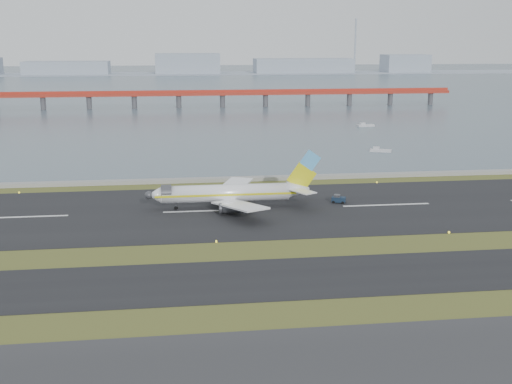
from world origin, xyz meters
TOP-DOWN VIEW (x-y plane):
  - ground at (0.00, 0.00)m, footprint 1000.00×1000.00m
  - taxiway_strip at (0.00, -12.00)m, footprint 1000.00×18.00m
  - runway_strip at (0.00, 30.00)m, footprint 1000.00×45.00m
  - seawall at (0.00, 60.00)m, footprint 1000.00×2.50m
  - bay_water at (0.00, 460.00)m, footprint 1400.00×800.00m
  - red_pier at (20.00, 250.00)m, footprint 260.00×5.00m
  - far_shoreline at (13.62, 620.00)m, footprint 1400.00×80.00m
  - airliner at (5.32, 32.00)m, footprint 38.52×32.89m
  - pushback_tug at (29.75, 33.36)m, footprint 3.50×2.76m
  - workboat_near at (60.96, 98.97)m, footprint 7.29×4.78m
  - workboat_far at (74.75, 161.69)m, footprint 7.57×3.31m

SIDE VIEW (x-z plane):
  - ground at x=0.00m, z-range 0.00..0.00m
  - bay_water at x=0.00m, z-range -0.65..0.65m
  - taxiway_strip at x=0.00m, z-range 0.00..0.10m
  - runway_strip at x=0.00m, z-range 0.00..0.10m
  - seawall at x=0.00m, z-range 0.00..1.00m
  - workboat_near at x=60.96m, z-range -0.31..1.39m
  - workboat_far at x=74.75m, z-range -0.33..1.45m
  - pushback_tug at x=29.75m, z-range -0.03..1.94m
  - airliner at x=5.32m, z-range -2.94..9.86m
  - far_shoreline at x=13.62m, z-range -24.18..36.32m
  - red_pier at x=20.00m, z-range 2.18..12.38m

